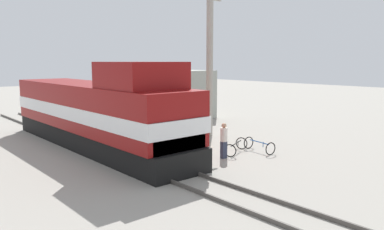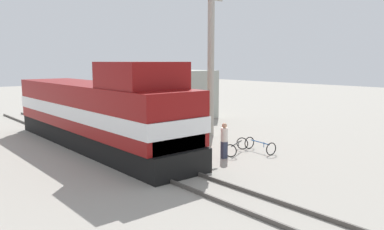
# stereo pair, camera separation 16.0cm
# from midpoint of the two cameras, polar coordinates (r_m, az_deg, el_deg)

# --- Properties ---
(ground_plane) EXTENTS (120.00, 120.00, 0.00)m
(ground_plane) POSITION_cam_midpoint_polar(r_m,az_deg,el_deg) (18.04, -8.94, -6.92)
(ground_plane) COLOR gray
(rail_near) EXTENTS (0.08, 40.39, 0.15)m
(rail_near) POSITION_cam_midpoint_polar(r_m,az_deg,el_deg) (17.67, -10.93, -7.05)
(rail_near) COLOR #4C4742
(rail_near) RESTS_ON ground_plane
(rail_far) EXTENTS (0.08, 40.39, 0.15)m
(rail_far) POSITION_cam_midpoint_polar(r_m,az_deg,el_deg) (18.40, -7.04, -6.34)
(rail_far) COLOR #4C4742
(rail_far) RESTS_ON ground_plane
(locomotive) EXTENTS (3.22, 15.57, 4.65)m
(locomotive) POSITION_cam_midpoint_polar(r_m,az_deg,el_deg) (20.72, -14.31, 0.30)
(locomotive) COLOR black
(locomotive) RESTS_ON ground_plane
(utility_pole) EXTENTS (1.80, 0.42, 9.55)m
(utility_pole) POSITION_cam_midpoint_polar(r_m,az_deg,el_deg) (23.35, 2.51, 8.57)
(utility_pole) COLOR #9E998E
(utility_pole) RESTS_ON ground_plane
(vendor_umbrella) EXTENTS (2.08, 2.08, 2.29)m
(vendor_umbrella) POSITION_cam_midpoint_polar(r_m,az_deg,el_deg) (21.29, -2.68, 1.11)
(vendor_umbrella) COLOR #4C4C4C
(vendor_umbrella) RESTS_ON ground_plane
(billboard_sign) EXTENTS (2.26, 0.12, 3.39)m
(billboard_sign) POSITION_cam_midpoint_polar(r_m,az_deg,el_deg) (23.29, -4.87, 2.99)
(billboard_sign) COLOR #595959
(billboard_sign) RESTS_ON ground_plane
(shrub_cluster) EXTENTS (1.10, 1.10, 1.10)m
(shrub_cluster) POSITION_cam_midpoint_polar(r_m,az_deg,el_deg) (21.90, -1.63, -2.66)
(shrub_cluster) COLOR #2D722D
(shrub_cluster) RESTS_ON ground_plane
(person_bystander) EXTENTS (0.34, 0.34, 1.74)m
(person_bystander) POSITION_cam_midpoint_polar(r_m,az_deg,el_deg) (18.15, 4.62, -3.69)
(person_bystander) COLOR #2D3347
(person_bystander) RESTS_ON ground_plane
(bicycle) EXTENTS (1.98, 1.34, 0.65)m
(bicycle) POSITION_cam_midpoint_polar(r_m,az_deg,el_deg) (19.36, 6.49, -4.80)
(bicycle) COLOR black
(bicycle) RESTS_ON ground_plane
(bicycle_spare) EXTENTS (0.91, 1.80, 0.66)m
(bicycle_spare) POSITION_cam_midpoint_polar(r_m,az_deg,el_deg) (19.79, 9.97, -4.59)
(bicycle_spare) COLOR black
(bicycle_spare) RESTS_ON ground_plane
(building_block_distant) EXTENTS (6.48, 4.63, 3.92)m
(building_block_distant) POSITION_cam_midpoint_polar(r_m,az_deg,el_deg) (30.54, -3.72, 3.09)
(building_block_distant) COLOR #999E93
(building_block_distant) RESTS_ON ground_plane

